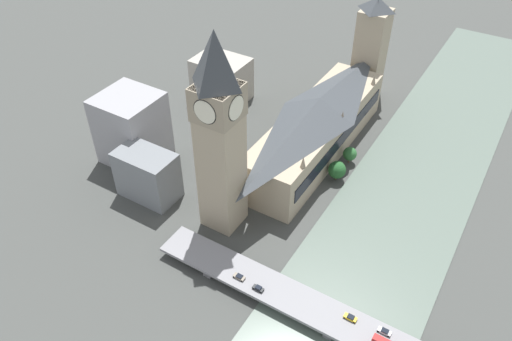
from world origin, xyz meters
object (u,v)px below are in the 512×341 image
road_bridge (335,320)px  car_southbound_mid (239,277)px  clock_tower (219,132)px  victoria_tower (370,49)px  car_southbound_lead (385,331)px  car_northbound_mid (350,317)px  parliament_hall (317,126)px  car_northbound_tail (258,288)px

road_bridge → car_southbound_mid: bearing=4.3°
clock_tower → road_bridge: clock_tower is taller
victoria_tower → car_southbound_lead: (-61.37, 135.75, -21.55)m
car_northbound_mid → car_southbound_mid: (38.68, 4.90, -0.02)m
clock_tower → parliament_hall: bearing=-100.5°
parliament_hall → car_northbound_tail: (-19.71, 83.32, -9.09)m
victoria_tower → car_southbound_lead: victoria_tower is taller
parliament_hall → road_bridge: 93.09m
clock_tower → car_northbound_mid: clock_tower is taller
clock_tower → car_southbound_lead: 83.24m
car_northbound_mid → car_southbound_mid: car_northbound_mid is taller
car_southbound_mid → car_southbound_lead: bearing=-173.3°
car_northbound_tail → parliament_hall: bearing=-76.7°
victoria_tower → car_northbound_tail: (-19.77, 142.31, -21.51)m
car_southbound_mid → car_northbound_mid: bearing=-172.8°
car_northbound_tail → car_southbound_lead: (-41.60, -6.56, -0.04)m
car_northbound_mid → parliament_hall: bearing=-57.0°
parliament_hall → car_northbound_mid: 93.06m
road_bridge → car_southbound_lead: bearing=-167.7°
parliament_hall → car_southbound_lead: parliament_hall is taller
clock_tower → road_bridge: 72.37m
victoria_tower → car_southbound_lead: bearing=114.3°
victoria_tower → car_southbound_mid: bearing=94.7°
road_bridge → car_southbound_mid: size_ratio=32.15×
parliament_hall → car_northbound_mid: (-50.38, 77.71, -9.12)m
victoria_tower → car_northbound_mid: (-50.44, 136.70, -21.54)m
car_northbound_tail → car_southbound_mid: car_northbound_tail is taller
victoria_tower → car_northbound_mid: 147.29m
road_bridge → clock_tower: bearing=-20.4°
clock_tower → car_southbound_lead: clock_tower is taller
parliament_hall → car_northbound_tail: parliament_hall is taller
car_northbound_mid → car_northbound_tail: size_ratio=1.08×
car_northbound_mid → clock_tower: bearing=-17.2°
car_southbound_mid → clock_tower: bearing=-46.6°
parliament_hall → road_bridge: parliament_hall is taller
car_southbound_lead → car_southbound_mid: bearing=6.7°
road_bridge → car_southbound_mid: car_southbound_mid is taller
parliament_hall → car_southbound_mid: bearing=98.1°
parliament_hall → car_southbound_lead: size_ratio=22.41×
car_southbound_lead → car_southbound_mid: (49.61, 5.85, -0.02)m
car_northbound_mid → car_southbound_lead: size_ratio=0.98×
parliament_hall → car_northbound_mid: bearing=123.0°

